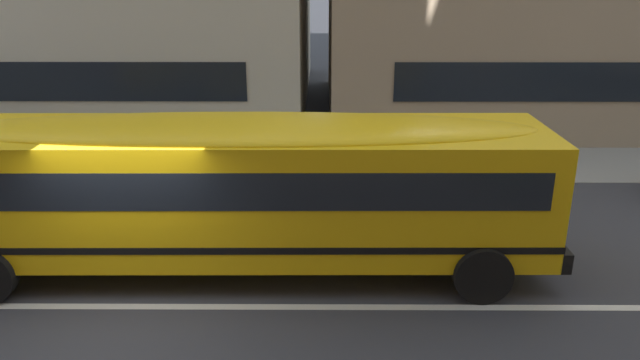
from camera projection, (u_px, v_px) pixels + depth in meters
ground_plane at (132, 307)px, 9.43m from camera, size 400.00×400.00×0.00m
sidewalk_far at (212, 163)px, 16.22m from camera, size 120.00×3.00×0.01m
lane_centreline at (132, 306)px, 9.43m from camera, size 110.00×0.16×0.01m
school_bus at (227, 182)px, 10.14m from camera, size 11.91×2.82×2.66m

